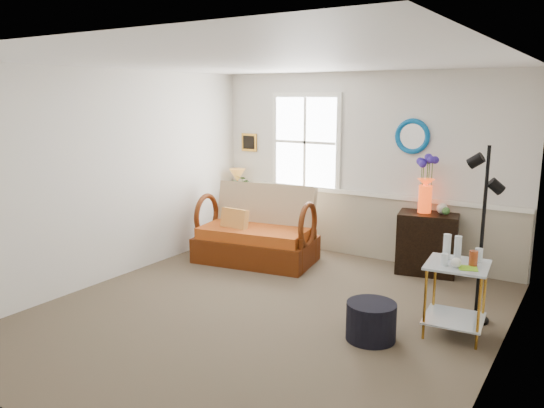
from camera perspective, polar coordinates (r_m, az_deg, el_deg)
The scene contains 19 objects.
floor at distance 5.75m, azimuth -0.76°, elevation -11.71°, with size 4.50×5.00×0.01m, color brown.
ceiling at distance 5.29m, azimuth -0.84°, elevation 15.12°, with size 4.50×5.00×0.01m, color white.
walls at distance 5.37m, azimuth -0.80°, elevation 1.14°, with size 4.51×5.01×2.60m.
wainscot at distance 7.70m, azimuth 9.42°, elevation -2.29°, with size 4.46×0.02×0.90m, color tan.
chair_rail at distance 7.59m, azimuth 9.51°, elevation 1.14°, with size 4.46×0.04×0.06m, color white.
window at distance 7.89m, azimuth 3.62°, elevation 6.65°, with size 1.14×0.06×1.44m, color white, non-canonical shape.
picture at distance 8.44m, azimuth -2.46°, elevation 6.65°, with size 0.28×0.03×0.28m, color #C2882A.
mirror at distance 7.26m, azimuth 14.88°, elevation 7.05°, with size 0.47×0.47×0.07m, color #0070BA.
loveseat at distance 7.34m, azimuth -1.76°, elevation -2.24°, with size 1.60×0.91×1.04m, color #502509, non-canonical shape.
throw_pillow at distance 7.33m, azimuth -4.09°, elevation -2.10°, with size 0.41×0.10×0.41m, color #C95C18, non-canonical shape.
lamp_stand at distance 8.56m, azimuth -3.83°, elevation -1.52°, with size 0.38×0.38×0.68m, color black, non-canonical shape.
table_lamp at distance 8.43m, azimuth -3.75°, elevation 2.23°, with size 0.25×0.25×0.46m, color #C5802F, non-canonical shape.
potted_plant at distance 8.35m, azimuth -3.12°, elevation 1.57°, with size 0.34×0.38×0.29m, color #38652B.
cabinet at distance 7.18m, azimuth 16.35°, elevation -4.06°, with size 0.74×0.48×0.79m, color black, non-canonical shape.
flower_vase at distance 7.06m, azimuth 16.21°, elevation 2.05°, with size 0.22×0.22×0.74m, color #EB3B0D, non-canonical shape.
side_table at distance 5.45m, azimuth 19.10°, elevation -9.66°, with size 0.56×0.56×0.71m, color #AA7320, non-canonical shape.
tabletop_items at distance 5.33m, azimuth 19.71°, elevation -4.75°, with size 0.42×0.42×0.25m, color silver, non-canonical shape.
floor_lamp at distance 5.68m, azimuth 21.66°, elevation -3.21°, with size 0.26×0.26×1.81m, color black, non-canonical shape.
ottoman at distance 5.21m, azimuth 10.60°, elevation -12.28°, with size 0.47×0.47×0.36m, color black.
Camera 1 is at (2.90, -4.41, 2.27)m, focal length 35.00 mm.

